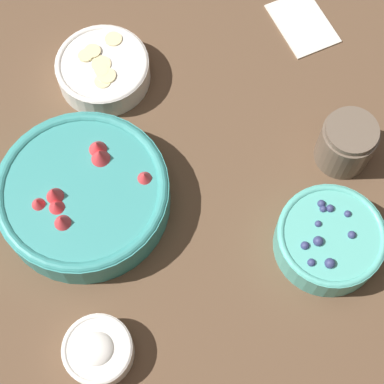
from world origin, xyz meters
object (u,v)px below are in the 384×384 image
at_px(bowl_blueberries, 329,239).
at_px(bowl_bananas, 103,69).
at_px(bowl_strawberries, 83,194).
at_px(bowl_cream, 98,350).
at_px(jar_chocolate, 346,144).

bearing_deg(bowl_blueberries, bowl_bananas, -133.92).
xyz_separation_m(bowl_strawberries, bowl_cream, (0.24, 0.02, -0.01)).
bearing_deg(bowl_bananas, bowl_blueberries, 46.08).
height_order(bowl_strawberries, bowl_bananas, bowl_strawberries).
bearing_deg(bowl_blueberries, bowl_strawberries, -104.27).
bearing_deg(bowl_strawberries, jar_chocolate, 98.25).
bearing_deg(bowl_cream, bowl_bananas, 178.84).
distance_m(bowl_bananas, jar_chocolate, 0.43).
height_order(bowl_blueberries, jar_chocolate, jar_chocolate).
bearing_deg(bowl_strawberries, bowl_bananas, 172.59).
height_order(bowl_bananas, jar_chocolate, jar_chocolate).
height_order(bowl_blueberries, bowl_bananas, bowl_blueberries).
relative_size(bowl_strawberries, bowl_cream, 2.68).
bearing_deg(bowl_strawberries, bowl_blueberries, 75.73).
height_order(bowl_strawberries, bowl_cream, bowl_strawberries).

